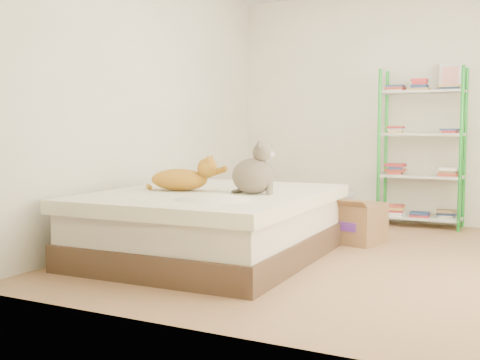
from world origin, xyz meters
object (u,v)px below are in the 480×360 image
Objects in this scene: grey_cat at (253,168)px; shelf_unit at (422,150)px; white_bin at (342,207)px; cardboard_box at (352,222)px; bed at (213,224)px; orange_cat at (179,177)px.

shelf_unit reaches higher than grey_cat.
shelf_unit reaches higher than white_bin.
cardboard_box is (-0.40, -1.21, -0.64)m from shelf_unit.
bed is 0.61m from grey_cat.
grey_cat is at bearing -90.61° from white_bin.
orange_cat reaches higher than cardboard_box.
white_bin is (0.41, 2.24, -0.10)m from bed.
white_bin is at bearing 58.36° from orange_cat.
shelf_unit is 4.76× the size of white_bin.
orange_cat is 2.86m from shelf_unit.
shelf_unit is at bearing 84.16° from cardboard_box.
grey_cat is 0.67× the size of cardboard_box.
cardboard_box is (0.47, 1.15, -0.56)m from grey_cat.
orange_cat is 0.67m from grey_cat.
bed is at bearing 70.70° from grey_cat.
grey_cat reaches higher than bed.
bed is 1.25× the size of shelf_unit.
grey_cat is at bearing -110.32° from shelf_unit.
grey_cat is 2.51m from shelf_unit.
cardboard_box reaches higher than white_bin.
orange_cat is 1.71m from cardboard_box.
bed is 3.82× the size of orange_cat.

